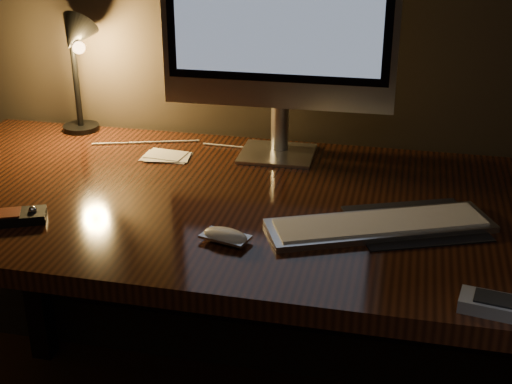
% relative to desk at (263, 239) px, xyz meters
% --- Properties ---
extents(desk, '(1.60, 0.75, 0.75)m').
position_rel_desk_xyz_m(desk, '(0.00, 0.00, 0.00)').
color(desk, '#32160B').
rests_on(desk, ground).
extents(monitor, '(0.54, 0.16, 0.57)m').
position_rel_desk_xyz_m(monitor, '(-0.01, 0.19, 0.46)').
color(monitor, silver).
rests_on(monitor, desk).
extents(keyboard, '(0.45, 0.28, 0.02)m').
position_rel_desk_xyz_m(keyboard, '(0.26, -0.15, 0.14)').
color(keyboard, silver).
rests_on(keyboard, desk).
extents(mousepad, '(0.30, 0.27, 0.00)m').
position_rel_desk_xyz_m(mousepad, '(0.33, -0.11, 0.13)').
color(mousepad, black).
rests_on(mousepad, desk).
extents(mouse, '(0.10, 0.07, 0.02)m').
position_rel_desk_xyz_m(mouse, '(-0.01, -0.26, 0.14)').
color(mouse, white).
rests_on(mouse, desk).
extents(media_remote, '(0.17, 0.12, 0.03)m').
position_rel_desk_xyz_m(media_remote, '(-0.45, -0.28, 0.14)').
color(media_remote, black).
rests_on(media_remote, desk).
extents(papers, '(0.11, 0.08, 0.01)m').
position_rel_desk_xyz_m(papers, '(-0.27, 0.12, 0.13)').
color(papers, white).
rests_on(papers, desk).
extents(desk_lamp, '(0.15, 0.16, 0.32)m').
position_rel_desk_xyz_m(desk_lamp, '(-0.53, 0.24, 0.35)').
color(desk_lamp, black).
rests_on(desk_lamp, desk).
extents(cable, '(0.52, 0.06, 0.00)m').
position_rel_desk_xyz_m(cable, '(-0.21, 0.20, 0.13)').
color(cable, white).
rests_on(cable, desk).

